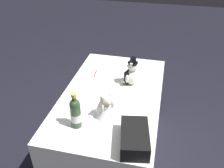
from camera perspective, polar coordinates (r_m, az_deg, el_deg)
ground_plane at (r=2.67m, az=0.00°, el=-15.96°), size 12.00×12.00×0.00m
reception_table at (r=2.39m, az=0.00°, el=-9.86°), size 1.43×0.85×0.78m
teddy_bear_groom at (r=2.23m, az=4.57°, el=2.32°), size 0.16×0.16×0.28m
teddy_bear_bride at (r=1.85m, az=-1.64°, el=-5.29°), size 0.20×0.20×0.21m
champagne_bottle at (r=1.76m, az=-8.60°, el=-6.74°), size 0.08×0.08×0.29m
signing_pen at (r=2.43m, az=-3.95°, el=2.52°), size 0.14×0.02×0.01m
gift_case_black at (r=1.66m, az=5.35°, el=-12.56°), size 0.35×0.24×0.12m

